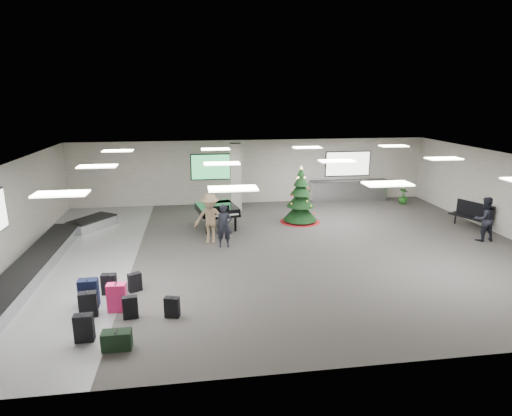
{
  "coord_description": "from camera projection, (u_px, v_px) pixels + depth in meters",
  "views": [
    {
      "loc": [
        -2.92,
        -14.2,
        5.35
      ],
      "look_at": [
        -0.7,
        1.0,
        1.29
      ],
      "focal_mm": 30.0,
      "sensor_mm": 36.0,
      "label": 1
    }
  ],
  "objects": [
    {
      "name": "ground",
      "position": [
        279.0,
        249.0,
        15.36
      ],
      "size": [
        18.0,
        18.0,
        0.0
      ],
      "primitive_type": "plane",
      "color": "#343130",
      "rests_on": "ground"
    },
    {
      "name": "room_envelope",
      "position": [
        266.0,
        182.0,
        15.35
      ],
      "size": [
        18.02,
        14.02,
        3.21
      ],
      "color": "#A49E96",
      "rests_on": "ground"
    },
    {
      "name": "baggage_carousel",
      "position": [
        47.0,
        256.0,
        14.13
      ],
      "size": [
        2.28,
        9.71,
        0.43
      ],
      "color": "silver",
      "rests_on": "ground"
    },
    {
      "name": "service_counter",
      "position": [
        348.0,
        190.0,
        22.28
      ],
      "size": [
        4.05,
        0.65,
        1.08
      ],
      "color": "silver",
      "rests_on": "ground"
    },
    {
      "name": "suitcase_0",
      "position": [
        84.0,
        328.0,
        9.53
      ],
      "size": [
        0.42,
        0.24,
        0.66
      ],
      "rotation": [
        0.0,
        0.0,
        0.01
      ],
      "color": "black",
      "rests_on": "ground"
    },
    {
      "name": "suitcase_1",
      "position": [
        130.0,
        307.0,
        10.55
      ],
      "size": [
        0.39,
        0.24,
        0.59
      ],
      "rotation": [
        0.0,
        0.0,
        0.15
      ],
      "color": "black",
      "rests_on": "ground"
    },
    {
      "name": "pink_suitcase",
      "position": [
        117.0,
        297.0,
        10.87
      ],
      "size": [
        0.48,
        0.28,
        0.76
      ],
      "rotation": [
        0.0,
        0.0,
        -0.03
      ],
      "color": "#FF216B",
      "rests_on": "ground"
    },
    {
      "name": "suitcase_3",
      "position": [
        135.0,
        282.0,
        12.0
      ],
      "size": [
        0.4,
        0.35,
        0.55
      ],
      "rotation": [
        0.0,
        0.0,
        0.52
      ],
      "color": "black",
      "rests_on": "ground"
    },
    {
      "name": "navy_suitcase",
      "position": [
        89.0,
        293.0,
        11.09
      ],
      "size": [
        0.5,
        0.3,
        0.77
      ],
      "rotation": [
        0.0,
        0.0,
        0.04
      ],
      "color": "black",
      "rests_on": "ground"
    },
    {
      "name": "suitcase_5",
      "position": [
        88.0,
        305.0,
        10.59
      ],
      "size": [
        0.46,
        0.29,
        0.67
      ],
      "rotation": [
        0.0,
        0.0,
        0.13
      ],
      "color": "black",
      "rests_on": "ground"
    },
    {
      "name": "green_duffel",
      "position": [
        117.0,
        340.0,
        9.26
      ],
      "size": [
        0.63,
        0.32,
        0.44
      ],
      "rotation": [
        0.0,
        0.0,
        0.0
      ],
      "color": "black",
      "rests_on": "ground"
    },
    {
      "name": "suitcase_7",
      "position": [
        172.0,
        307.0,
        10.59
      ],
      "size": [
        0.4,
        0.28,
        0.54
      ],
      "rotation": [
        0.0,
        0.0,
        -0.28
      ],
      "color": "black",
      "rests_on": "ground"
    },
    {
      "name": "suitcase_8",
      "position": [
        109.0,
        284.0,
        11.81
      ],
      "size": [
        0.41,
        0.25,
        0.61
      ],
      "rotation": [
        0.0,
        0.0,
        -0.06
      ],
      "color": "black",
      "rests_on": "ground"
    },
    {
      "name": "christmas_tree",
      "position": [
        300.0,
        203.0,
        18.47
      ],
      "size": [
        1.75,
        1.75,
        2.49
      ],
      "color": "maroon",
      "rests_on": "ground"
    },
    {
      "name": "grand_piano",
      "position": [
        217.0,
        210.0,
        17.57
      ],
      "size": [
        1.82,
        2.18,
        1.11
      ],
      "rotation": [
        0.0,
        0.0,
        0.18
      ],
      "color": "black",
      "rests_on": "ground"
    },
    {
      "name": "bench",
      "position": [
        473.0,
        214.0,
        17.7
      ],
      "size": [
        1.15,
        1.76,
        1.06
      ],
      "rotation": [
        0.0,
        0.0,
        0.37
      ],
      "color": "black",
      "rests_on": "ground"
    },
    {
      "name": "traveler_a",
      "position": [
        224.0,
        226.0,
        15.4
      ],
      "size": [
        0.59,
        0.41,
        1.58
      ],
      "primitive_type": "imported",
      "rotation": [
        0.0,
        0.0,
        -0.05
      ],
      "color": "black",
      "rests_on": "ground"
    },
    {
      "name": "traveler_b",
      "position": [
        210.0,
        219.0,
        15.8
      ],
      "size": [
        1.33,
        0.95,
        1.86
      ],
      "primitive_type": "imported",
      "rotation": [
        0.0,
        0.0,
        -0.23
      ],
      "color": "#8A7155",
      "rests_on": "ground"
    },
    {
      "name": "traveler_bench",
      "position": [
        484.0,
        219.0,
        16.05
      ],
      "size": [
        0.83,
        0.65,
        1.69
      ],
      "primitive_type": "imported",
      "rotation": [
        0.0,
        0.0,
        3.15
      ],
      "color": "black",
      "rests_on": "ground"
    },
    {
      "name": "potted_plant_left",
      "position": [
        307.0,
        197.0,
        21.44
      ],
      "size": [
        0.57,
        0.56,
        0.8
      ],
      "primitive_type": "imported",
      "rotation": [
        0.0,
        0.0,
        0.69
      ],
      "color": "#1D4516",
      "rests_on": "ground"
    },
    {
      "name": "potted_plant_right",
      "position": [
        403.0,
        196.0,
        21.63
      ],
      "size": [
        0.65,
        0.65,
        0.83
      ],
      "primitive_type": "imported",
      "rotation": [
        0.0,
        0.0,
        2.25
      ],
      "color": "#1D4516",
      "rests_on": "ground"
    }
  ]
}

